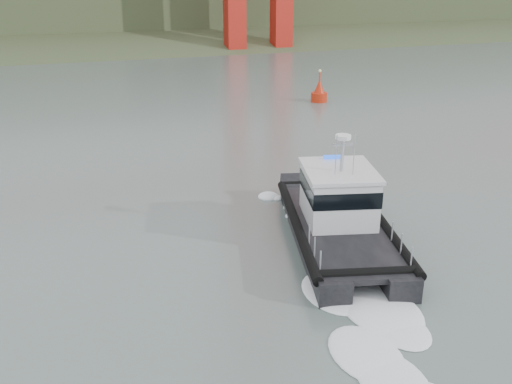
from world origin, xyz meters
TOP-DOWN VIEW (x-y plane):
  - ground at (0.00, 0.00)m, footprint 400.00×400.00m
  - patrol_boat at (2.52, 6.98)m, footprint 6.84×12.24m
  - nav_buoy at (15.05, 36.28)m, footprint 1.64×1.64m

SIDE VIEW (x-z plane):
  - ground at x=0.00m, z-range 0.00..0.00m
  - nav_buoy at x=15.05m, z-range -0.81..2.61m
  - patrol_boat at x=2.52m, z-range -1.40..4.21m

